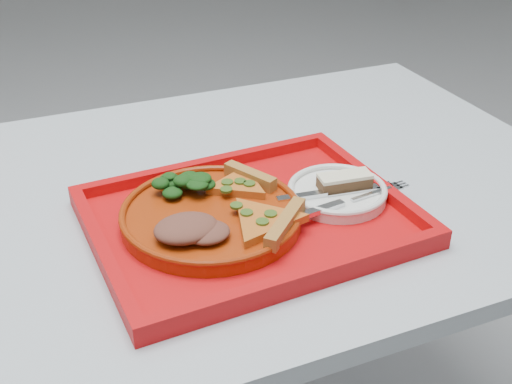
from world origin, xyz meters
TOP-DOWN VIEW (x-y plane):
  - table at (0.00, 0.00)m, footprint 1.60×0.80m
  - tray_main at (0.20, -0.12)m, footprint 0.47×0.37m
  - dinner_plate at (0.15, -0.11)m, footprint 0.26×0.26m
  - side_plate at (0.35, -0.12)m, footprint 0.15×0.15m
  - pizza_slice_a at (0.20, -0.17)m, footprint 0.17×0.17m
  - pizza_slice_b at (0.21, -0.06)m, footprint 0.13×0.13m
  - salad_heap at (0.12, -0.04)m, footprint 0.08×0.07m
  - meat_portion at (0.10, -0.16)m, footprint 0.09×0.07m
  - dessert_bar at (0.36, -0.12)m, footprint 0.08×0.04m
  - knife at (0.34, -0.13)m, footprint 0.19×0.04m
  - fork at (0.35, -0.16)m, footprint 0.19×0.04m

SIDE VIEW (x-z plane):
  - table at x=0.00m, z-range 0.30..1.05m
  - tray_main at x=0.20m, z-range 0.75..0.76m
  - side_plate at x=0.35m, z-range 0.76..0.78m
  - dinner_plate at x=0.15m, z-range 0.76..0.78m
  - knife at x=0.34m, z-range 0.78..0.78m
  - fork at x=0.35m, z-range 0.78..0.78m
  - dessert_bar at x=0.36m, z-range 0.78..0.80m
  - pizza_slice_a at x=0.20m, z-range 0.78..0.80m
  - pizza_slice_b at x=0.21m, z-range 0.78..0.80m
  - meat_portion at x=0.10m, z-range 0.78..0.81m
  - salad_heap at x=0.12m, z-range 0.78..0.82m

